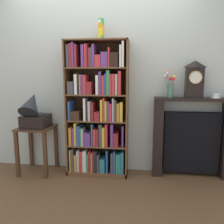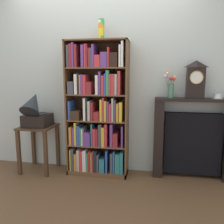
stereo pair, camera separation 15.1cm
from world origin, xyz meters
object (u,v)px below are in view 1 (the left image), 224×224
object	(u,v)px
flower_vase	(170,86)
fireplace_mantel	(192,138)
bookshelf	(97,114)
teacup_with_saucer	(216,96)
gramophone	(34,112)
side_table_left	(37,139)
cup_stack	(101,29)
mantel_clock	(194,79)

from	to	relation	value
flower_vase	fireplace_mantel	bearing A→B (deg)	3.19
flower_vase	bookshelf	bearing A→B (deg)	-175.74
flower_vase	teacup_with_saucer	world-z (taller)	flower_vase
gramophone	flower_vase	size ratio (longest dim) A/B	1.57
bookshelf	side_table_left	size ratio (longest dim) A/B	2.76
bookshelf	flower_vase	bearing A→B (deg)	4.26
side_table_left	flower_vase	bearing A→B (deg)	3.93
fireplace_mantel	flower_vase	xyz separation A→B (m)	(-0.31, -0.02, 0.69)
bookshelf	side_table_left	xyz separation A→B (m)	(-0.84, -0.05, -0.36)
cup_stack	flower_vase	world-z (taller)	cup_stack
mantel_clock	teacup_with_saucer	world-z (taller)	mantel_clock
side_table_left	gramophone	world-z (taller)	gramophone
side_table_left	flower_vase	size ratio (longest dim) A/B	1.89
cup_stack	flower_vase	xyz separation A→B (m)	(0.88, 0.05, -0.70)
fireplace_mantel	flower_vase	bearing A→B (deg)	-176.81
fireplace_mantel	side_table_left	bearing A→B (deg)	-176.18
side_table_left	fireplace_mantel	bearing A→B (deg)	3.82
fireplace_mantel	mantel_clock	world-z (taller)	mantel_clock
side_table_left	teacup_with_saucer	xyz separation A→B (m)	(2.35, 0.12, 0.62)
side_table_left	bookshelf	bearing A→B (deg)	3.56
fireplace_mantel	gramophone	bearing A→B (deg)	-174.74
cup_stack	side_table_left	xyz separation A→B (m)	(-0.90, -0.07, -1.45)
bookshelf	flower_vase	size ratio (longest dim) A/B	5.23
mantel_clock	teacup_with_saucer	bearing A→B (deg)	0.49
fireplace_mantel	flower_vase	world-z (taller)	flower_vase
cup_stack	gramophone	size ratio (longest dim) A/B	0.48
gramophone	fireplace_mantel	distance (m)	2.13
side_table_left	fireplace_mantel	xyz separation A→B (m)	(2.09, 0.14, 0.05)
mantel_clock	flower_vase	xyz separation A→B (m)	(-0.30, 0.00, -0.08)
gramophone	teacup_with_saucer	bearing A→B (deg)	4.28
flower_vase	side_table_left	bearing A→B (deg)	-176.07
bookshelf	teacup_with_saucer	xyz separation A→B (m)	(1.51, 0.07, 0.26)
side_table_left	teacup_with_saucer	distance (m)	2.44
mantel_clock	flower_vase	distance (m)	0.31
side_table_left	gramophone	bearing A→B (deg)	-90.00
flower_vase	cup_stack	bearing A→B (deg)	-176.81
bookshelf	mantel_clock	size ratio (longest dim) A/B	3.83
fireplace_mantel	cup_stack	bearing A→B (deg)	-176.81
cup_stack	gramophone	world-z (taller)	cup_stack
fireplace_mantel	teacup_with_saucer	bearing A→B (deg)	-3.61
cup_stack	mantel_clock	size ratio (longest dim) A/B	0.56
bookshelf	cup_stack	size ratio (longest dim) A/B	6.89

